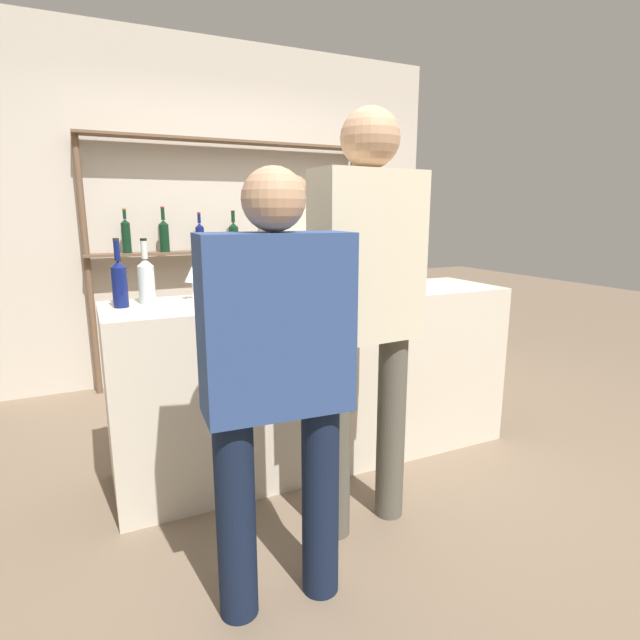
# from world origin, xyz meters

# --- Properties ---
(ground_plane) EXTENTS (16.00, 16.00, 0.00)m
(ground_plane) POSITION_xyz_m (0.00, 0.00, 0.00)
(ground_plane) COLOR #7A6651
(bar_counter) EXTENTS (2.27, 0.58, 0.97)m
(bar_counter) POSITION_xyz_m (0.00, 0.00, 0.49)
(bar_counter) COLOR beige
(bar_counter) RESTS_ON ground_plane
(back_wall) EXTENTS (3.87, 0.12, 2.80)m
(back_wall) POSITION_xyz_m (0.00, 1.89, 1.40)
(back_wall) COLOR beige
(back_wall) RESTS_ON ground_plane
(back_shelf) EXTENTS (2.35, 0.18, 1.99)m
(back_shelf) POSITION_xyz_m (-0.01, 1.71, 1.31)
(back_shelf) COLOR brown
(back_shelf) RESTS_ON ground_plane
(counter_bottle_0) EXTENTS (0.09, 0.09, 0.36)m
(counter_bottle_0) POSITION_xyz_m (0.04, 0.16, 1.11)
(counter_bottle_0) COLOR black
(counter_bottle_0) RESTS_ON bar_counter
(counter_bottle_1) EXTENTS (0.09, 0.09, 0.35)m
(counter_bottle_1) POSITION_xyz_m (0.27, 0.13, 1.10)
(counter_bottle_1) COLOR #0F1956
(counter_bottle_1) RESTS_ON bar_counter
(counter_bottle_2) EXTENTS (0.07, 0.07, 0.33)m
(counter_bottle_2) POSITION_xyz_m (-1.03, 0.06, 1.09)
(counter_bottle_2) COLOR #0F1956
(counter_bottle_2) RESTS_ON bar_counter
(counter_bottle_3) EXTENTS (0.08, 0.08, 0.32)m
(counter_bottle_3) POSITION_xyz_m (-0.90, 0.13, 1.09)
(counter_bottle_3) COLOR silver
(counter_bottle_3) RESTS_ON bar_counter
(counter_bottle_4) EXTENTS (0.08, 0.08, 0.30)m
(counter_bottle_4) POSITION_xyz_m (-0.43, -0.02, 1.09)
(counter_bottle_4) COLOR silver
(counter_bottle_4) RESTS_ON bar_counter
(wine_glass) EXTENTS (0.08, 0.08, 0.17)m
(wine_glass) POSITION_xyz_m (-0.67, 0.14, 1.10)
(wine_glass) COLOR silver
(wine_glass) RESTS_ON bar_counter
(ice_bucket) EXTENTS (0.21, 0.21, 0.23)m
(ice_bucket) POSITION_xyz_m (0.36, 0.00, 1.09)
(ice_bucket) COLOR #846647
(ice_bucket) RESTS_ON bar_counter
(server_behind_counter) EXTENTS (0.46, 0.24, 1.67)m
(server_behind_counter) POSITION_xyz_m (0.17, 0.78, 0.98)
(server_behind_counter) COLOR #575347
(server_behind_counter) RESTS_ON ground_plane
(customer_left) EXTENTS (0.51, 0.25, 1.56)m
(customer_left) POSITION_xyz_m (-0.62, -0.96, 0.90)
(customer_left) COLOR #121C33
(customer_left) RESTS_ON ground_plane
(customer_center) EXTENTS (0.48, 0.24, 1.83)m
(customer_center) POSITION_xyz_m (-0.10, -0.68, 1.08)
(customer_center) COLOR #575347
(customer_center) RESTS_ON ground_plane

